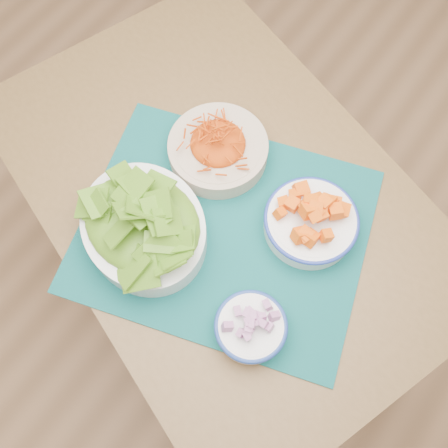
% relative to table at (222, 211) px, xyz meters
% --- Properties ---
extents(ground, '(4.00, 4.00, 0.00)m').
position_rel_table_xyz_m(ground, '(-0.00, -0.03, -0.64)').
color(ground, '#A77951').
rests_on(ground, ground).
extents(table, '(1.26, 1.04, 0.75)m').
position_rel_table_xyz_m(table, '(0.00, 0.00, 0.00)').
color(table, brown).
rests_on(table, ground).
extents(placemat, '(0.71, 0.64, 0.00)m').
position_rel_table_xyz_m(placemat, '(0.06, -0.07, 0.11)').
color(placemat, '#063535').
rests_on(placemat, table).
extents(carrot_bowl, '(0.23, 0.23, 0.09)m').
position_rel_table_xyz_m(carrot_bowl, '(-0.06, 0.06, 0.16)').
color(carrot_bowl, '#C7AF94').
rests_on(carrot_bowl, placemat).
extents(squash_bowl, '(0.21, 0.21, 0.09)m').
position_rel_table_xyz_m(squash_bowl, '(0.20, 0.04, 0.16)').
color(squash_bowl, white).
rests_on(squash_bowl, placemat).
extents(lettuce_bowl, '(0.36, 0.33, 0.13)m').
position_rel_table_xyz_m(lettuce_bowl, '(-0.07, -0.18, 0.18)').
color(lettuce_bowl, silver).
rests_on(lettuce_bowl, placemat).
extents(onion_bowl, '(0.15, 0.15, 0.07)m').
position_rel_table_xyz_m(onion_bowl, '(0.23, -0.21, 0.15)').
color(onion_bowl, white).
rests_on(onion_bowl, placemat).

